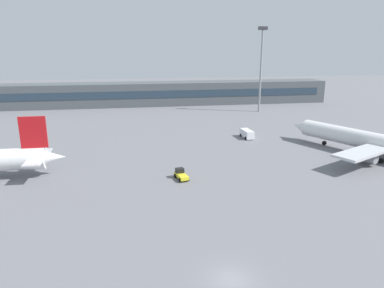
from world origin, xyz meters
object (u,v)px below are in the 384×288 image
Objects in this scene: airplane_near at (378,143)px; floodlight_tower_west at (261,64)px; baggage_tug_yellow at (181,174)px; service_van_white at (247,134)px.

floodlight_tower_west is (-4.99, 56.95, 13.51)m from airplane_near.
service_van_white is (20.71, 25.78, 0.31)m from baggage_tug_yellow.
service_van_white reaches higher than baggage_tug_yellow.
floodlight_tower_west is (37.22, 61.86, 16.01)m from baggage_tug_yellow.
airplane_near is 7.64× the size of service_van_white.
service_van_white is at bearing 51.22° from baggage_tug_yellow.
service_van_white is at bearing -114.59° from floodlight_tower_west.
baggage_tug_yellow is at bearing -173.36° from airplane_near.
airplane_near is at bearing -84.99° from floodlight_tower_west.
floodlight_tower_west is (16.51, 36.08, 15.70)m from service_van_white.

